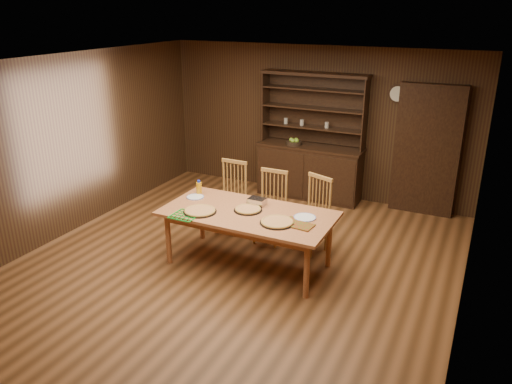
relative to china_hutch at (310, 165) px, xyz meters
The scene contains 20 objects.
floor 2.82m from the china_hutch, 89.99° to the right, with size 6.00×6.00×0.00m, color brown.
room_shell 2.92m from the china_hutch, 89.99° to the right, with size 6.00×6.00×6.00m.
china_hutch is the anchor object (origin of this frame).
doorway 1.96m from the china_hutch, ahead, with size 1.00×0.18×2.10m, color black.
wall_clock 1.89m from the china_hutch, ahead, with size 0.30×0.05×0.30m.
dining_table 2.71m from the china_hutch, 86.98° to the right, with size 2.19×1.09×0.75m.
chair_left 1.89m from the china_hutch, 108.06° to the right, with size 0.45×0.43×1.07m.
chair_center 1.89m from the china_hutch, 86.84° to the right, with size 0.43×0.41×1.05m.
chair_right 2.03m from the china_hutch, 68.27° to the right, with size 0.56×0.55×1.06m.
pizza_left 3.00m from the china_hutch, 97.81° to the right, with size 0.42×0.42×0.04m.
pizza_right 2.93m from the china_hutch, 77.87° to the right, with size 0.42×0.42×0.04m.
pizza_center 2.67m from the china_hutch, 87.41° to the right, with size 0.36×0.36×0.04m.
cooling_rack 3.20m from the china_hutch, 99.25° to the right, with size 0.31×0.31×0.01m, color #0CA724, non-canonical shape.
plate_left 2.67m from the china_hutch, 106.02° to the right, with size 0.24×0.24×0.02m.
plate_right 2.71m from the china_hutch, 71.48° to the right, with size 0.28×0.28×0.02m.
foil_dish 2.44m from the china_hutch, 86.73° to the right, with size 0.23×0.16×0.09m, color silver.
juice_bottle 2.55m from the china_hutch, 107.34° to the right, with size 0.08×0.08×0.20m.
pot_holder_a 2.98m from the china_hutch, 71.59° to the right, with size 0.22×0.22×0.02m, color #A81613.
pot_holder_b 2.83m from the china_hutch, 74.09° to the right, with size 0.19×0.19×0.01m, color #A81613.
fruit_bowl 0.49m from the china_hutch, 166.64° to the right, with size 0.27×0.27×0.12m.
Camera 1 is at (2.78, -5.17, 3.23)m, focal length 35.00 mm.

